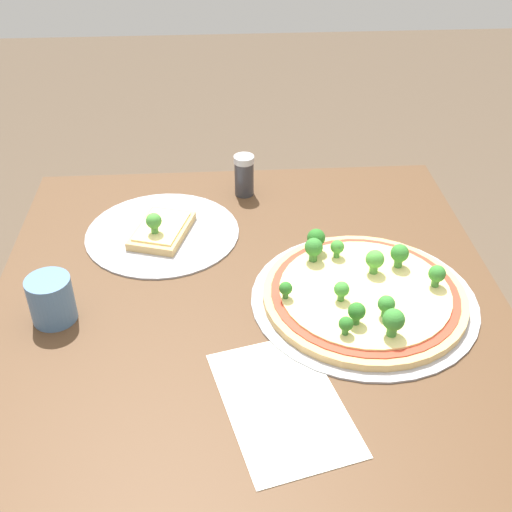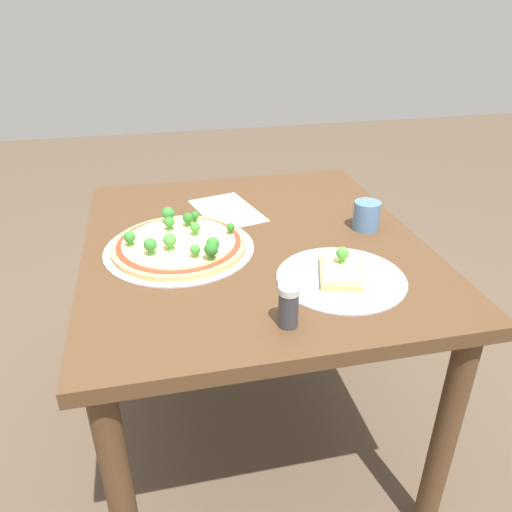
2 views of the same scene
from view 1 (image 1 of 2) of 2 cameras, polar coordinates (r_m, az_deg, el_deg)
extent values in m
cube|color=#4C331E|center=(1.11, -0.57, -5.51)|extent=(1.00, 0.90, 0.04)
cylinder|color=#4C331E|center=(1.71, -14.51, -5.30)|extent=(0.06, 0.06, 0.68)
cylinder|color=#4C331E|center=(1.73, 11.59, -4.24)|extent=(0.06, 0.06, 0.68)
cylinder|color=#A3A3A8|center=(1.13, 9.55, -3.84)|extent=(0.39, 0.39, 0.00)
cylinder|color=tan|center=(1.12, 9.59, -3.49)|extent=(0.35, 0.35, 0.01)
cylinder|color=#B73823|center=(1.12, 9.63, -3.17)|extent=(0.32, 0.32, 0.00)
cylinder|color=#EFD684|center=(1.12, 9.65, -3.05)|extent=(0.29, 0.29, 0.00)
sphere|color=#3D8933|center=(1.17, 7.24, 0.83)|extent=(0.03, 0.03, 0.03)
cylinder|color=#488E3A|center=(1.18, 7.18, 0.17)|extent=(0.01, 0.01, 0.01)
sphere|color=#3D8933|center=(1.07, 7.62, -2.93)|extent=(0.03, 0.03, 0.03)
cylinder|color=#488E3A|center=(1.08, 7.55, -3.63)|extent=(0.01, 0.01, 0.01)
sphere|color=#286B23|center=(1.01, 8.00, -5.99)|extent=(0.02, 0.02, 0.02)
cylinder|color=#37742D|center=(1.02, 7.93, -6.63)|extent=(0.01, 0.01, 0.01)
sphere|color=#337A2D|center=(1.17, 12.66, 0.26)|extent=(0.03, 0.03, 0.03)
cylinder|color=#3F8136|center=(1.18, 12.52, -0.59)|extent=(0.01, 0.01, 0.01)
sphere|color=#479338|center=(1.14, 10.52, -0.27)|extent=(0.03, 0.03, 0.03)
cylinder|color=#51973E|center=(1.15, 10.41, -1.14)|extent=(0.01, 0.01, 0.01)
sphere|color=#286B23|center=(1.07, 2.64, -2.79)|extent=(0.02, 0.02, 0.02)
cylinder|color=#37742D|center=(1.08, 2.62, -3.40)|extent=(0.01, 0.01, 0.01)
sphere|color=#337A2D|center=(1.16, 5.15, 0.80)|extent=(0.03, 0.03, 0.03)
cylinder|color=#3F8136|center=(1.17, 5.10, -0.07)|extent=(0.01, 0.01, 0.01)
sphere|color=#337A2D|center=(1.05, 11.52, -4.20)|extent=(0.03, 0.03, 0.03)
cylinder|color=#3F8136|center=(1.06, 11.40, -4.96)|extent=(0.01, 0.01, 0.01)
sphere|color=#286B23|center=(1.03, 8.95, -4.86)|extent=(0.03, 0.03, 0.03)
cylinder|color=#37742D|center=(1.04, 8.86, -5.64)|extent=(0.01, 0.01, 0.01)
sphere|color=#286B23|center=(1.18, 5.37, 1.62)|extent=(0.03, 0.03, 0.03)
cylinder|color=#37742D|center=(1.19, 5.32, 0.75)|extent=(0.02, 0.02, 0.02)
sphere|color=#337A2D|center=(1.02, 12.13, -5.55)|extent=(0.04, 0.04, 0.04)
cylinder|color=#3F8136|center=(1.03, 11.98, -6.51)|extent=(0.02, 0.02, 0.02)
sphere|color=#337A2D|center=(1.14, 15.80, -1.51)|extent=(0.03, 0.03, 0.03)
cylinder|color=#3F8136|center=(1.15, 15.64, -2.28)|extent=(0.01, 0.01, 0.01)
cylinder|color=#A3A3A8|center=(1.30, -8.30, 2.05)|extent=(0.31, 0.31, 0.00)
cube|color=tan|center=(1.28, -8.35, 2.25)|extent=(0.16, 0.13, 0.02)
cube|color=#EFD684|center=(1.28, -8.39, 2.62)|extent=(0.14, 0.11, 0.00)
sphere|color=#479338|center=(1.24, -9.08, 3.12)|extent=(0.03, 0.03, 0.03)
cylinder|color=#51973E|center=(1.26, -8.99, 2.35)|extent=(0.01, 0.01, 0.01)
cylinder|color=#4C7099|center=(1.10, -17.78, -3.86)|extent=(0.07, 0.07, 0.08)
cylinder|color=#333338|center=(1.40, -1.06, 6.91)|extent=(0.04, 0.04, 0.08)
cylinder|color=#B2B2B7|center=(1.38, -1.08, 8.58)|extent=(0.04, 0.04, 0.01)
cube|color=silver|center=(0.95, 2.39, -12.90)|extent=(0.29, 0.22, 0.00)
camera|label=2|loc=(2.04, 5.40, 32.64)|focal=35.00mm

